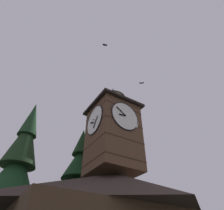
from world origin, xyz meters
TOP-DOWN VIEW (x-y plane):
  - clock_tower at (1.03, -1.70)m, footprint 4.80×4.80m
  - pine_tree_behind at (2.04, -6.60)m, footprint 6.74×6.74m
  - pine_tree_aside at (8.05, -6.47)m, footprint 5.78×5.78m
  - moon at (-17.32, -34.14)m, footprint 1.76×1.76m
  - flying_bird_high at (4.13, 1.64)m, footprint 0.52×0.32m
  - flying_bird_low at (-3.39, -1.39)m, footprint 0.64×0.53m

SIDE VIEW (x-z plane):
  - pine_tree_behind at x=2.04m, z-range -0.50..13.17m
  - pine_tree_aside at x=8.05m, z-range -1.11..13.91m
  - clock_tower at x=1.03m, z-range 6.40..16.34m
  - moon at x=-17.32m, z-range 15.78..17.54m
  - flying_bird_high at x=4.13m, z-range 19.08..19.21m
  - flying_bird_low at x=-3.39m, z-range 20.00..20.14m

